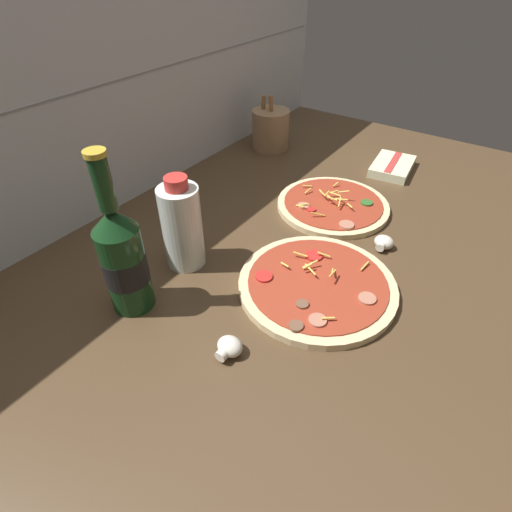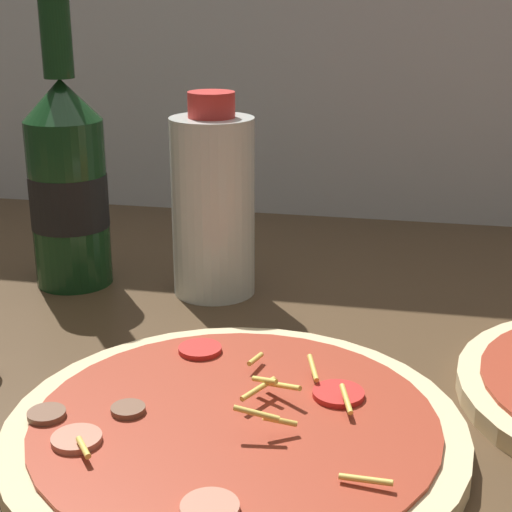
% 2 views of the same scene
% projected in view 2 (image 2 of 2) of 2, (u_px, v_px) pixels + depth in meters
% --- Properties ---
extents(counter_slab, '(1.60, 0.90, 0.03)m').
position_uv_depth(counter_slab, '(352.00, 407.00, 0.56)').
color(counter_slab, '#4C3823').
rests_on(counter_slab, ground).
extents(pizza_near, '(0.29, 0.29, 0.04)m').
position_uv_depth(pizza_near, '(235.00, 431.00, 0.50)').
color(pizza_near, beige).
rests_on(pizza_near, counter_slab).
extents(beer_bottle, '(0.07, 0.07, 0.29)m').
position_uv_depth(beer_bottle, '(68.00, 180.00, 0.74)').
color(beer_bottle, '#143819').
rests_on(beer_bottle, counter_slab).
extents(oil_bottle, '(0.08, 0.08, 0.19)m').
position_uv_depth(oil_bottle, '(213.00, 204.00, 0.72)').
color(oil_bottle, silver).
rests_on(oil_bottle, counter_slab).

